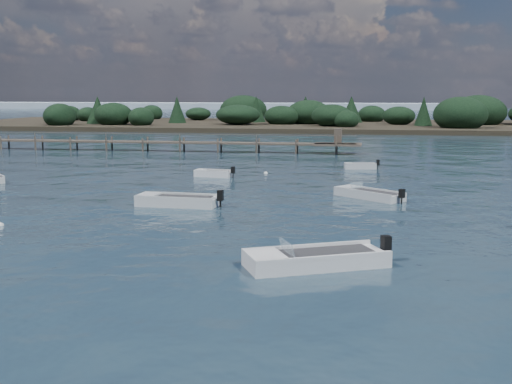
% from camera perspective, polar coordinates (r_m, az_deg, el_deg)
% --- Properties ---
extents(ground, '(400.00, 400.00, 0.00)m').
position_cam_1_polar(ground, '(81.40, 4.76, 4.24)').
color(ground, '#142430').
rests_on(ground, ground).
extents(tender_far_grey_b, '(3.04, 1.46, 1.02)m').
position_cam_1_polar(tender_far_grey_b, '(55.81, 9.25, 2.19)').
color(tender_far_grey_b, '#A9AEB0').
rests_on(tender_far_grey_b, ground).
extents(dinghy_extra_a, '(4.44, 4.10, 1.15)m').
position_cam_1_polar(dinghy_extra_a, '(40.39, 9.99, -0.33)').
color(dinghy_extra_a, '#A9AEB0').
rests_on(dinghy_extra_a, ground).
extents(dinghy_mid_grey, '(5.10, 2.04, 1.28)m').
position_cam_1_polar(dinghy_mid_grey, '(37.42, -6.99, -0.96)').
color(dinghy_mid_grey, '#A9AEB0').
rests_on(dinghy_mid_grey, ground).
extents(dinghy_mid_white_a, '(5.67, 4.08, 1.34)m').
position_cam_1_polar(dinghy_mid_white_a, '(24.44, 5.32, -6.20)').
color(dinghy_mid_white_a, silver).
rests_on(dinghy_mid_white_a, ground).
extents(tender_far_white, '(3.24, 1.49, 1.09)m').
position_cam_1_polar(tender_far_white, '(50.02, -3.81, 1.54)').
color(tender_far_white, silver).
rests_on(tender_far_white, ground).
extents(buoy_b, '(0.32, 0.32, 0.32)m').
position_cam_1_polar(buoy_b, '(25.79, 7.65, -5.84)').
color(buoy_b, silver).
rests_on(buoy_b, ground).
extents(buoy_c, '(0.32, 0.32, 0.32)m').
position_cam_1_polar(buoy_c, '(34.05, -21.75, -2.80)').
color(buoy_c, silver).
rests_on(buoy_c, ground).
extents(buoy_e, '(0.32, 0.32, 0.32)m').
position_cam_1_polar(buoy_e, '(52.01, 0.87, 1.66)').
color(buoy_e, silver).
rests_on(buoy_e, ground).
extents(jetty, '(64.50, 3.20, 3.40)m').
position_cam_1_polar(jetty, '(74.63, -12.94, 4.38)').
color(jetty, '#483E35').
rests_on(jetty, ground).
extents(far_headland, '(190.00, 40.00, 5.80)m').
position_cam_1_polar(far_headland, '(122.38, 18.15, 6.29)').
color(far_headland, black).
rests_on(far_headland, ground).
extents(distant_haze, '(280.00, 20.00, 2.40)m').
position_cam_1_polar(distant_haze, '(268.86, -11.80, 7.28)').
color(distant_haze, '#90A3B3').
rests_on(distant_haze, ground).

